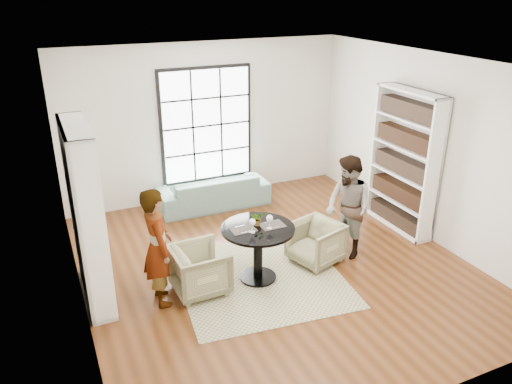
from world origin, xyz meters
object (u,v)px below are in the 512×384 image
armchair_right (316,243)px  wine_glass_left (252,223)px  pedestal_table (258,242)px  person_right (348,207)px  armchair_left (200,270)px  flower_centerpiece (257,219)px  wine_glass_right (270,219)px  person_left (158,247)px  sofa (213,191)px

armchair_right → wine_glass_left: bearing=-97.8°
pedestal_table → person_right: (1.55, 0.08, 0.21)m
armchair_left → armchair_right: size_ratio=1.04×
person_right → flower_centerpiece: bearing=-93.2°
wine_glass_right → armchair_right: bearing=11.6°
armchair_left → person_left: size_ratio=0.45×
sofa → armchair_right: size_ratio=2.95×
armchair_right → sofa: bearing=178.6°
pedestal_table → flower_centerpiece: flower_centerpiece is taller
armchair_left → wine_glass_right: wine_glass_right is taller
sofa → person_left: size_ratio=1.28×
armchair_left → pedestal_table: bearing=-95.1°
person_left → armchair_right: bearing=-89.1°
armchair_left → flower_centerpiece: 1.06m
armchair_left → person_right: size_ratio=0.46×
sofa → armchair_right: (0.71, -2.60, 0.02)m
wine_glass_left → sofa: bearing=81.5°
person_left → flower_centerpiece: (1.43, 0.03, 0.11)m
person_left → flower_centerpiece: 1.43m
wine_glass_right → flower_centerpiece: bearing=121.5°
wine_glass_left → wine_glass_right: bearing=-0.0°
pedestal_table → person_right: size_ratio=0.64×
pedestal_table → person_left: 1.42m
flower_centerpiece → armchair_left: bearing=-178.0°
pedestal_table → armchair_left: size_ratio=1.40×
sofa → pedestal_table: bearing=84.7°
armchair_left → wine_glass_right: 1.18m
sofa → person_right: (1.26, -2.60, 0.50)m
armchair_left → armchair_right: bearing=-91.0°
sofa → flower_centerpiece: flower_centerpiece is taller
pedestal_table → flower_centerpiece: (0.02, 0.08, 0.33)m
armchair_right → flower_centerpiece: 1.15m
sofa → armchair_right: bearing=106.1°
flower_centerpiece → wine_glass_right: bearing=-58.5°
wine_glass_right → armchair_left: bearing=171.7°
flower_centerpiece → pedestal_table: bearing=-107.5°
sofa → flower_centerpiece: (-0.26, -2.61, 0.62)m
wine_glass_right → flower_centerpiece: 0.21m
person_left → wine_glass_right: bearing=-95.3°
pedestal_table → armchair_left: pedestal_table is taller
sofa → wine_glass_right: (-0.16, -2.78, 0.67)m
person_left → wine_glass_left: 1.29m
flower_centerpiece → sofa: bearing=84.2°
sofa → wine_glass_left: size_ratio=10.32×
person_left → person_right: (2.95, 0.03, -0.01)m
pedestal_table → sofa: bearing=83.9°
wine_glass_left → flower_centerpiece: (0.15, 0.17, -0.05)m
armchair_right → wine_glass_right: bearing=-95.2°
armchair_right → armchair_left: bearing=-105.7°
wine_glass_left → wine_glass_right: (0.26, -0.00, 0.01)m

